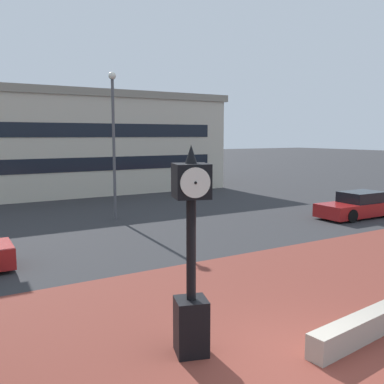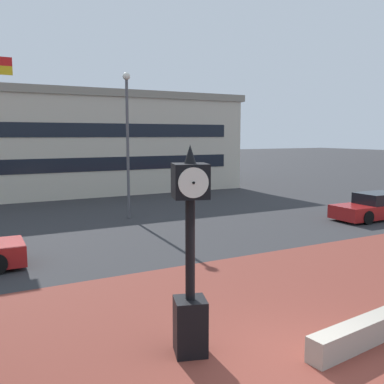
# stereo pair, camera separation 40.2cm
# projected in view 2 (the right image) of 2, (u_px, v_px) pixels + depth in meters

# --- Properties ---
(ground_plane) EXTENTS (200.00, 200.00, 0.00)m
(ground_plane) POSITION_uv_depth(u_px,v_px,m) (288.00, 365.00, 7.78)
(ground_plane) COLOR #2D2D30
(plaza_brick_paving) EXTENTS (44.00, 10.18, 0.01)m
(plaza_brick_paving) POSITION_uv_depth(u_px,v_px,m) (252.00, 339.00, 8.73)
(plaza_brick_paving) COLOR brown
(plaza_brick_paving) RESTS_ON ground
(planter_wall) EXTENTS (3.22, 0.75, 0.50)m
(planter_wall) POSITION_uv_depth(u_px,v_px,m) (367.00, 331.00, 8.56)
(planter_wall) COLOR #ADA393
(planter_wall) RESTS_ON ground
(street_clock) EXTENTS (0.78, 0.81, 3.92)m
(street_clock) POSITION_uv_depth(u_px,v_px,m) (190.00, 264.00, 7.97)
(street_clock) COLOR black
(street_clock) RESTS_ON ground
(car_street_near) EXTENTS (4.55, 1.85, 1.28)m
(car_street_near) POSITION_uv_depth(u_px,v_px,m) (375.00, 207.00, 21.30)
(car_street_near) COLOR maroon
(car_street_near) RESTS_ON ground
(civic_building) EXTENTS (30.81, 12.26, 7.11)m
(civic_building) POSITION_uv_depth(u_px,v_px,m) (21.00, 142.00, 31.52)
(civic_building) COLOR beige
(civic_building) RESTS_ON ground
(street_lamp_post) EXTENTS (0.36, 0.36, 7.05)m
(street_lamp_post) POSITION_uv_depth(u_px,v_px,m) (127.00, 131.00, 20.90)
(street_lamp_post) COLOR #4C4C51
(street_lamp_post) RESTS_ON ground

